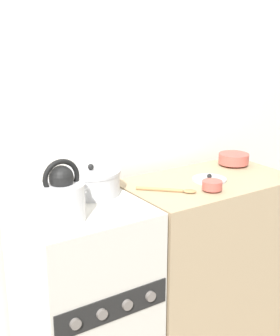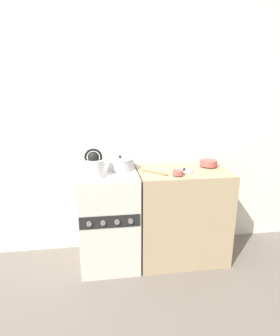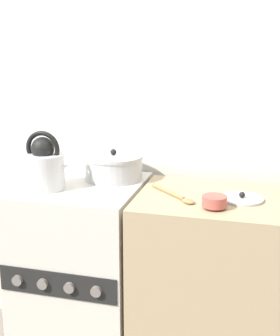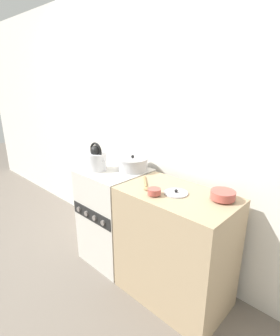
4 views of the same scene
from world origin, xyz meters
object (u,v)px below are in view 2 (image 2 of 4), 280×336
object	(u,v)px
small_ceramic_bowl	(178,173)
stove	(109,219)
kettle	(94,166)
enamel_bowl	(209,163)
loose_pot_lid	(184,171)
cooking_pot	(120,164)

from	to	relation	value
small_ceramic_bowl	stove	bearing A→B (deg)	165.80
kettle	enamel_bowl	xyz separation A→B (m)	(1.11, 0.20, -0.06)
loose_pot_lid	kettle	bearing A→B (deg)	-175.10
kettle	loose_pot_lid	size ratio (longest dim) A/B	1.46
cooking_pot	small_ceramic_bowl	distance (m)	0.56
stove	enamel_bowl	world-z (taller)	enamel_bowl
stove	cooking_pot	xyz separation A→B (m)	(0.12, 0.12, 0.51)
cooking_pot	small_ceramic_bowl	world-z (taller)	cooking_pot
cooking_pot	loose_pot_lid	bearing A→B (deg)	-14.12
kettle	stove	bearing A→B (deg)	39.42
stove	kettle	xyz separation A→B (m)	(-0.12, -0.10, 0.55)
cooking_pot	small_ceramic_bowl	size ratio (longest dim) A/B	2.85
kettle	small_ceramic_bowl	xyz separation A→B (m)	(0.73, -0.06, -0.07)
cooking_pot	kettle	bearing A→B (deg)	-137.54
stove	enamel_bowl	bearing A→B (deg)	5.89
stove	small_ceramic_bowl	bearing A→B (deg)	-14.20
stove	kettle	size ratio (longest dim) A/B	3.63
kettle	cooking_pot	xyz separation A→B (m)	(0.24, 0.22, -0.04)
cooking_pot	enamel_bowl	size ratio (longest dim) A/B	1.62
stove	loose_pot_lid	xyz separation A→B (m)	(0.70, -0.03, 0.46)
enamel_bowl	loose_pot_lid	distance (m)	0.32
enamel_bowl	loose_pot_lid	size ratio (longest dim) A/B	0.97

